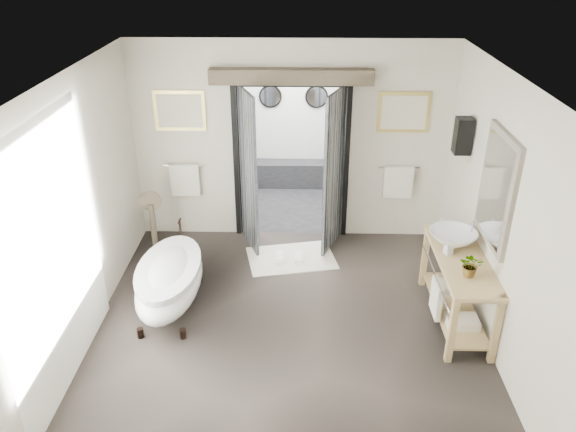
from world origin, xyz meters
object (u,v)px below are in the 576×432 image
object	(u,v)px
vanity	(456,284)
basin	(453,239)
clawfoot_tub	(170,280)
rug	(291,258)

from	to	relation	value
vanity	basin	bearing A→B (deg)	96.56
clawfoot_tub	rug	bearing A→B (deg)	39.42
clawfoot_tub	basin	size ratio (longest dim) A/B	2.96
clawfoot_tub	vanity	bearing A→B (deg)	-2.89
clawfoot_tub	rug	xyz separation A→B (m)	(1.44, 1.19, -0.39)
vanity	rug	world-z (taller)	vanity
vanity	rug	distance (m)	2.41
vanity	basin	xyz separation A→B (m)	(-0.03, 0.28, 0.44)
clawfoot_tub	vanity	xyz separation A→B (m)	(3.37, -0.17, 0.11)
clawfoot_tub	basin	distance (m)	3.39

